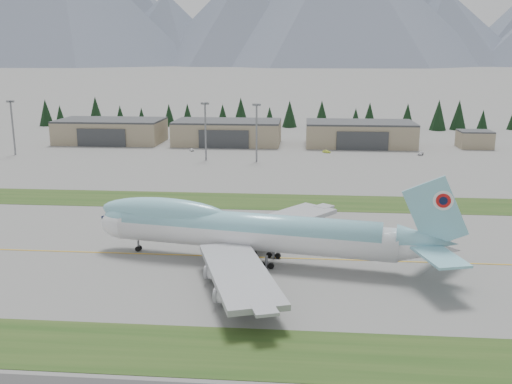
# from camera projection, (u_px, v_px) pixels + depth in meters

# --- Properties ---
(ground) EXTENTS (7000.00, 7000.00, 0.00)m
(ground) POSITION_uv_depth(u_px,v_px,m) (202.00, 256.00, 116.25)
(ground) COLOR slate
(ground) RESTS_ON ground
(grass_strip_near) EXTENTS (400.00, 14.00, 0.08)m
(grass_strip_near) POSITION_uv_depth(u_px,v_px,m) (154.00, 349.00, 79.45)
(grass_strip_near) COLOR #234117
(grass_strip_near) RESTS_ON ground
(grass_strip_far) EXTENTS (400.00, 18.00, 0.08)m
(grass_strip_far) POSITION_uv_depth(u_px,v_px,m) (231.00, 201.00, 159.84)
(grass_strip_far) COLOR #234117
(grass_strip_far) RESTS_ON ground
(taxiway_line_main) EXTENTS (400.00, 0.40, 0.02)m
(taxiway_line_main) POSITION_uv_depth(u_px,v_px,m) (202.00, 256.00, 116.25)
(taxiway_line_main) COLOR gold
(taxiway_line_main) RESTS_ON ground
(boeing_747_freighter) EXTENTS (73.80, 62.49, 19.35)m
(boeing_747_freighter) POSITION_uv_depth(u_px,v_px,m) (249.00, 231.00, 111.64)
(boeing_747_freighter) COLOR white
(boeing_747_freighter) RESTS_ON ground
(hangar_left) EXTENTS (48.00, 26.60, 10.80)m
(hangar_left) POSITION_uv_depth(u_px,v_px,m) (111.00, 131.00, 266.04)
(hangar_left) COLOR gray
(hangar_left) RESTS_ON ground
(hangar_center) EXTENTS (48.00, 26.60, 10.80)m
(hangar_center) POSITION_uv_depth(u_px,v_px,m) (228.00, 132.00, 261.43)
(hangar_center) COLOR gray
(hangar_center) RESTS_ON ground
(hangar_right) EXTENTS (48.00, 26.60, 10.80)m
(hangar_right) POSITION_uv_depth(u_px,v_px,m) (360.00, 134.00, 256.41)
(hangar_right) COLOR gray
(hangar_right) RESTS_ON ground
(control_shed) EXTENTS (14.00, 12.00, 7.60)m
(control_shed) POSITION_uv_depth(u_px,v_px,m) (475.00, 139.00, 250.76)
(control_shed) COLOR gray
(control_shed) RESTS_ON ground
(floodlight_masts) EXTENTS (201.80, 9.83, 24.77)m
(floodlight_masts) POSITION_uv_depth(u_px,v_px,m) (248.00, 119.00, 219.12)
(floodlight_masts) COLOR slate
(floodlight_masts) RESTS_ON ground
(service_vehicle_a) EXTENTS (2.76, 3.55, 1.13)m
(service_vehicle_a) POSITION_uv_depth(u_px,v_px,m) (192.00, 151.00, 243.16)
(service_vehicle_a) COLOR silver
(service_vehicle_a) RESTS_ON ground
(service_vehicle_b) EXTENTS (3.61, 2.64, 1.13)m
(service_vehicle_b) POSITION_uv_depth(u_px,v_px,m) (327.00, 153.00, 238.37)
(service_vehicle_b) COLOR #C1D535
(service_vehicle_b) RESTS_ON ground
(service_vehicle_c) EXTENTS (3.26, 4.73, 1.27)m
(service_vehicle_c) POSITION_uv_depth(u_px,v_px,m) (421.00, 155.00, 233.12)
(service_vehicle_c) COLOR silver
(service_vehicle_c) RESTS_ON ground
(conifer_belt) EXTENTS (269.49, 16.83, 16.65)m
(conifer_belt) POSITION_uv_depth(u_px,v_px,m) (271.00, 115.00, 320.05)
(conifer_belt) COLOR black
(conifer_belt) RESTS_ON ground
(mountain_ridge_front) EXTENTS (4307.76, 1273.63, 520.63)m
(mountain_ridge_front) POSITION_uv_depth(u_px,v_px,m) (288.00, 4.00, 2207.95)
(mountain_ridge_front) COLOR #4C5965
(mountain_ridge_front) RESTS_ON ground
(mountain_ridge_rear) EXTENTS (4492.08, 1018.87, 509.43)m
(mountain_ridge_rear) POSITION_uv_depth(u_px,v_px,m) (343.00, 12.00, 2849.55)
(mountain_ridge_rear) COLOR #4C5965
(mountain_ridge_rear) RESTS_ON ground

